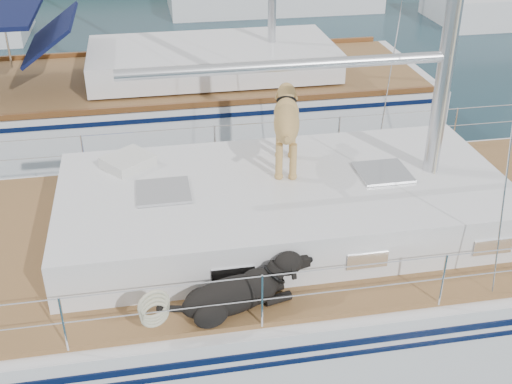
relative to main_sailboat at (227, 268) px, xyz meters
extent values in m
plane|color=black|center=(-0.09, 0.00, -0.68)|extent=(120.00, 120.00, 0.00)
cube|color=white|center=(-0.09, 0.00, -0.18)|extent=(12.00, 3.80, 1.40)
cube|color=olive|center=(-0.09, 0.00, 0.55)|extent=(11.52, 3.50, 0.06)
cube|color=white|center=(0.71, 0.00, 0.86)|extent=(5.20, 2.50, 0.55)
cylinder|color=silver|center=(0.71, 0.00, 2.53)|extent=(3.60, 0.12, 0.12)
cylinder|color=silver|center=(-0.09, -1.75, 1.14)|extent=(10.56, 0.01, 0.01)
cylinder|color=silver|center=(-0.09, 1.75, 1.14)|extent=(10.56, 0.01, 0.01)
cube|color=#1D2EB5|center=(-1.38, 1.41, 0.61)|extent=(0.73, 0.51, 0.06)
cube|color=silver|center=(-1.07, 0.74, 1.20)|extent=(0.70, 0.68, 0.14)
torus|color=beige|center=(-0.89, -1.72, 0.94)|extent=(0.41, 0.23, 0.39)
cube|color=white|center=(-0.62, 5.97, -0.23)|extent=(11.00, 3.50, 1.30)
cube|color=olive|center=(-0.62, 5.97, 0.42)|extent=(10.56, 3.29, 0.06)
cube|color=white|center=(0.58, 5.97, 0.77)|extent=(4.80, 2.30, 0.55)
camera|label=1|loc=(-0.80, -6.38, 4.66)|focal=45.00mm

